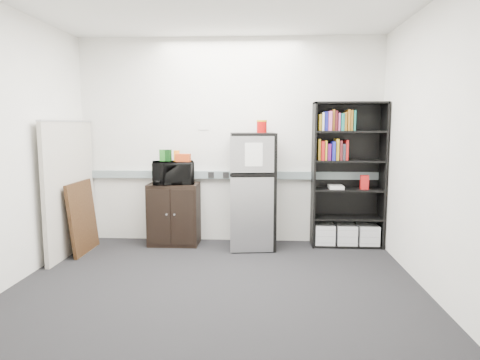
{
  "coord_description": "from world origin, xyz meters",
  "views": [
    {
      "loc": [
        0.46,
        -3.94,
        1.56
      ],
      "look_at": [
        0.18,
        0.9,
        0.94
      ],
      "focal_mm": 32.0,
      "sensor_mm": 36.0,
      "label": 1
    }
  ],
  "objects": [
    {
      "name": "floor",
      "position": [
        0.0,
        0.0,
        0.0
      ],
      "size": [
        4.0,
        4.0,
        0.0
      ],
      "primitive_type": "plane",
      "color": "black",
      "rests_on": "ground"
    },
    {
      "name": "snack_bag",
      "position": [
        -0.58,
        1.47,
        1.15
      ],
      "size": [
        0.19,
        0.11,
        0.1
      ],
      "primitive_type": "cube",
      "rotation": [
        0.0,
        0.0,
        -0.08
      ],
      "color": "#BB3B12",
      "rests_on": "microwave"
    },
    {
      "name": "snack_box_b",
      "position": [
        -0.78,
        1.52,
        1.17
      ],
      "size": [
        0.08,
        0.07,
        0.15
      ],
      "primitive_type": "cube",
      "rotation": [
        0.0,
        0.0,
        -0.33
      ],
      "color": "#0C370F",
      "rests_on": "microwave"
    },
    {
      "name": "bookshelf",
      "position": [
        1.53,
        1.57,
        0.91
      ],
      "size": [
        0.9,
        0.34,
        1.85
      ],
      "color": "black",
      "rests_on": "floor"
    },
    {
      "name": "wall_note",
      "position": [
        -0.35,
        1.74,
        1.55
      ],
      "size": [
        0.14,
        0.0,
        0.1
      ],
      "primitive_type": "cube",
      "color": "white",
      "rests_on": "wall_back"
    },
    {
      "name": "wall_back",
      "position": [
        0.0,
        1.75,
        1.35
      ],
      "size": [
        4.0,
        0.02,
        2.7
      ],
      "primitive_type": "cube",
      "color": "white",
      "rests_on": "floor"
    },
    {
      "name": "wall_left",
      "position": [
        -2.0,
        0.0,
        1.35
      ],
      "size": [
        0.02,
        3.5,
        2.7
      ],
      "primitive_type": "cube",
      "color": "white",
      "rests_on": "floor"
    },
    {
      "name": "snack_box_c",
      "position": [
        -0.67,
        1.52,
        1.17
      ],
      "size": [
        0.07,
        0.05,
        0.14
      ],
      "primitive_type": "cube",
      "rotation": [
        0.0,
        0.0,
        0.06
      ],
      "color": "orange",
      "rests_on": "microwave"
    },
    {
      "name": "framed_poster",
      "position": [
        -1.77,
        1.09,
        0.44
      ],
      "size": [
        0.13,
        0.68,
        0.88
      ],
      "rotation": [
        0.0,
        -0.1,
        0.0
      ],
      "color": "black",
      "rests_on": "floor"
    },
    {
      "name": "refrigerator",
      "position": [
        0.31,
        1.42,
        0.73
      ],
      "size": [
        0.6,
        0.63,
        1.47
      ],
      "rotation": [
        0.0,
        0.0,
        0.1
      ],
      "color": "black",
      "rests_on": "floor"
    },
    {
      "name": "electrical_raceway",
      "position": [
        0.0,
        1.72,
        0.9
      ],
      "size": [
        3.92,
        0.05,
        0.1
      ],
      "primitive_type": "cube",
      "color": "gray",
      "rests_on": "wall_back"
    },
    {
      "name": "coffee_can",
      "position": [
        0.42,
        1.55,
        1.56
      ],
      "size": [
        0.13,
        0.13,
        0.18
      ],
      "color": "#A60907",
      "rests_on": "refrigerator"
    },
    {
      "name": "microwave",
      "position": [
        -0.72,
        1.48,
        0.95
      ],
      "size": [
        0.59,
        0.47,
        0.29
      ],
      "primitive_type": "imported",
      "rotation": [
        0.0,
        0.0,
        0.23
      ],
      "color": "black",
      "rests_on": "cabinet"
    },
    {
      "name": "cubicle_partition",
      "position": [
        -1.9,
        1.08,
        0.81
      ],
      "size": [
        0.06,
        1.3,
        1.62
      ],
      "color": "#A7A194",
      "rests_on": "floor"
    },
    {
      "name": "cabinet",
      "position": [
        -0.72,
        1.5,
        0.4
      ],
      "size": [
        0.65,
        0.43,
        0.81
      ],
      "color": "black",
      "rests_on": "floor"
    },
    {
      "name": "wall_right",
      "position": [
        2.0,
        0.0,
        1.35
      ],
      "size": [
        0.02,
        3.5,
        2.7
      ],
      "primitive_type": "cube",
      "color": "white",
      "rests_on": "floor"
    },
    {
      "name": "snack_box_a",
      "position": [
        -0.86,
        1.52,
        1.17
      ],
      "size": [
        0.08,
        0.07,
        0.15
      ],
      "primitive_type": "cube",
      "rotation": [
        0.0,
        0.0,
        0.33
      ],
      "color": "#1C601B",
      "rests_on": "microwave"
    }
  ]
}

